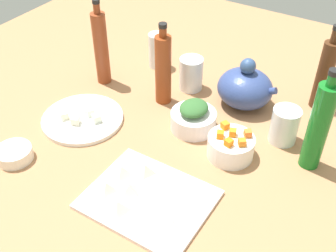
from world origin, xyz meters
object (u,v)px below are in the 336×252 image
bowl_carrots (231,147)px  bottle_2 (163,69)px  bowl_small_side (14,154)px  drinking_glass_1 (285,125)px  bowl_greens (193,120)px  cutting_board (148,199)px  bottle_1 (319,126)px  plate_tofu (83,119)px  bottle_3 (325,74)px  drinking_glass_0 (157,50)px  drinking_glass_2 (191,74)px  bottle_0 (101,47)px  teapot (245,88)px

bowl_carrots → bottle_2: size_ratio=0.48×
bowl_small_side → drinking_glass_1: size_ratio=0.93×
bowl_greens → cutting_board: bearing=-81.4°
bottle_1 → bowl_carrots: bearing=-157.2°
cutting_board → bottle_2: bottle_2 is taller
bowl_greens → bowl_carrots: 14.48cm
bottle_2 → plate_tofu: bearing=-124.6°
plate_tofu → bottle_3: bearing=38.1°
cutting_board → drinking_glass_0: bearing=121.1°
bowl_greens → bowl_carrots: bearing=-19.1°
plate_tofu → drinking_glass_2: size_ratio=2.23×
bottle_2 → drinking_glass_0: bottle_2 is taller
drinking_glass_1 → bowl_small_side: bearing=-141.9°
cutting_board → drinking_glass_2: drinking_glass_2 is taller
bowl_carrots → drinking_glass_1: 16.22cm
plate_tofu → drinking_glass_1: size_ratio=2.33×
plate_tofu → bottle_3: size_ratio=0.89×
bowl_greens → bottle_2: (-14.30, 6.84, 8.61)cm
bottle_2 → drinking_glass_2: bottle_2 is taller
plate_tofu → bottle_3: 70.78cm
bowl_greens → bottle_0: bottle_0 is taller
bowl_greens → bottle_1: (32.16, 3.04, 9.76)cm
bottle_3 → bottle_0: bearing=-159.7°
bottle_3 → drinking_glass_1: (-3.30, -20.89, -6.14)cm
bottle_0 → drinking_glass_1: bottle_0 is taller
bowl_small_side → bottle_2: size_ratio=0.37×
drinking_glass_0 → drinking_glass_2: 17.34cm
plate_tofu → bottle_2: 27.46cm
bowl_small_side → bottle_1: bottle_1 is taller
cutting_board → teapot: 47.46cm
teapot → bottle_0: 45.91cm
bowl_carrots → bowl_small_side: (-46.61, -30.79, -1.28)cm
cutting_board → bottle_1: 44.05cm
plate_tofu → teapot: bearing=41.7°
drinking_glass_0 → drinking_glass_1: 52.18cm
bowl_carrots → bottle_3: bearing=69.5°
drinking_glass_2 → bottle_1: bearing=-18.4°
bowl_carrots → bowl_greens: bearing=160.9°
drinking_glass_0 → drinking_glass_2: size_ratio=1.14×
bowl_greens → drinking_glass_0: (-26.98, 23.05, 3.34)cm
bottle_2 → bowl_carrots: bearing=-22.5°
plate_tofu → bottle_1: size_ratio=0.84×
bottle_3 → drinking_glass_0: bottle_3 is taller
drinking_glass_1 → drinking_glass_0: bearing=163.6°
bottle_1 → drinking_glass_2: (-42.80, 14.27, -7.15)cm
bowl_greens → bottle_1: 33.74cm
bowl_carrots → bottle_1: bearing=22.8°
bottle_2 → drinking_glass_2: (3.66, 10.46, -6.00)cm
plate_tofu → drinking_glass_1: (51.75, 22.32, 4.42)cm
cutting_board → bowl_greens: bowl_greens is taller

